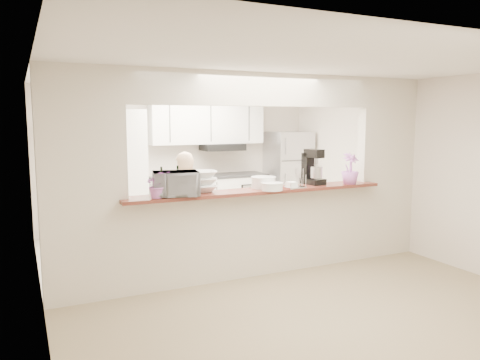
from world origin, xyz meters
TOP-DOWN VIEW (x-y plane):
  - floor at (0.00, 0.00)m, footprint 6.00×6.00m
  - tile_overlay at (0.00, 1.55)m, footprint 5.00×2.90m
  - partition at (0.00, 0.00)m, footprint 5.00×0.15m
  - bar_counter at (0.00, -0.00)m, footprint 3.40×0.38m
  - kitchen_cabinets at (-0.19, 2.72)m, footprint 3.15×0.62m
  - refrigerator at (2.05, 2.65)m, footprint 0.75×0.70m
  - flower_left at (-1.30, -0.15)m, footprint 0.30×0.27m
  - wine_bottle_a at (-1.25, -0.15)m, footprint 0.07×0.07m
  - wine_bottle_b at (-1.00, 0.07)m, footprint 0.07×0.07m
  - toaster_oven at (-1.08, -0.10)m, footprint 0.55×0.42m
  - serving_bowls at (-0.70, 0.05)m, footprint 0.38×0.38m
  - plate_stack_a at (0.10, 0.03)m, footprint 0.31×0.31m
  - plate_stack_b at (0.10, -0.19)m, footprint 0.27×0.27m
  - red_bowl at (0.20, -0.03)m, footprint 0.16×0.16m
  - tan_bowl at (0.05, 0.08)m, footprint 0.17×0.17m
  - utensil_caddy at (0.45, -0.15)m, footprint 0.28×0.19m
  - stand_mixer at (0.85, 0.06)m, footprint 0.24×0.34m
  - flower_right at (1.30, -0.15)m, footprint 0.24×0.24m
  - person at (-0.54, 1.18)m, footprint 0.64×0.56m

SIDE VIEW (x-z plane):
  - floor at x=0.00m, z-range 0.00..0.00m
  - tile_overlay at x=0.00m, z-range 0.00..0.01m
  - bar_counter at x=0.00m, z-range 0.03..1.12m
  - person at x=-0.54m, z-range 0.00..1.49m
  - refrigerator at x=2.05m, z-range 0.00..1.70m
  - kitchen_cabinets at x=-0.19m, z-range -0.15..2.10m
  - red_bowl at x=0.20m, z-range 1.09..1.16m
  - tan_bowl at x=0.05m, z-range 1.09..1.17m
  - plate_stack_b at x=0.10m, z-range 1.09..1.18m
  - plate_stack_a at x=0.10m, z-range 1.09..1.23m
  - utensil_caddy at x=0.45m, z-range 1.07..1.32m
  - serving_bowls at x=-0.70m, z-range 1.09..1.34m
  - wine_bottle_b at x=-1.00m, z-range 1.05..1.38m
  - wine_bottle_a at x=-1.25m, z-range 1.05..1.40m
  - toaster_oven at x=-1.08m, z-range 1.09..1.37m
  - flower_left at x=-1.30m, z-range 1.09..1.39m
  - flower_right at x=1.30m, z-range 1.09..1.50m
  - stand_mixer at x=0.85m, z-range 1.07..1.53m
  - partition at x=0.00m, z-range 0.23..2.73m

